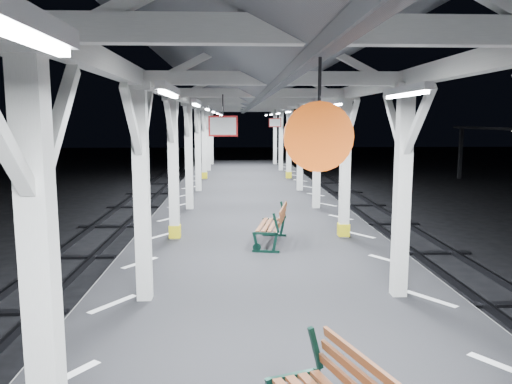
{
  "coord_description": "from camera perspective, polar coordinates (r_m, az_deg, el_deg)",
  "views": [
    {
      "loc": [
        -0.6,
        -9.53,
        3.77
      ],
      "look_at": [
        -0.12,
        1.31,
        2.2
      ],
      "focal_mm": 35.0,
      "sensor_mm": 36.0,
      "label": 1
    }
  ],
  "objects": [
    {
      "name": "platform",
      "position": [
        10.09,
        1.04,
        -10.67
      ],
      "size": [
        6.0,
        50.0,
        1.0
      ],
      "primitive_type": "cube",
      "color": "black",
      "rests_on": "ground"
    },
    {
      "name": "bench_mid",
      "position": [
        11.2,
        2.13,
        -3.66
      ],
      "size": [
        0.89,
        1.68,
        0.87
      ],
      "rotation": [
        0.0,
        0.0,
        -0.19
      ],
      "color": "black",
      "rests_on": "platform"
    },
    {
      "name": "canopy",
      "position": [
        9.56,
        1.11,
        13.01
      ],
      "size": [
        5.4,
        49.0,
        4.65
      ],
      "color": "silver",
      "rests_on": "platform"
    },
    {
      "name": "track_left",
      "position": [
        11.12,
        -26.27,
        -12.02
      ],
      "size": [
        2.2,
        60.0,
        0.16
      ],
      "color": "#2D2D33",
      "rests_on": "ground"
    },
    {
      "name": "ground",
      "position": [
        10.26,
        1.03,
        -13.31
      ],
      "size": [
        120.0,
        120.0,
        0.0
      ],
      "primitive_type": "plane",
      "color": "black",
      "rests_on": "ground"
    },
    {
      "name": "hazard_stripes_left",
      "position": [
        10.09,
        -13.12,
        -7.89
      ],
      "size": [
        1.0,
        48.0,
        0.01
      ],
      "primitive_type": "cube",
      "color": "silver",
      "rests_on": "platform"
    },
    {
      "name": "track_right",
      "position": [
        11.65,
        26.91,
        -11.15
      ],
      "size": [
        2.2,
        60.0,
        0.16
      ],
      "color": "#2D2D33",
      "rests_on": "ground"
    },
    {
      "name": "hazard_stripes_right",
      "position": [
        10.38,
        14.79,
        -7.5
      ],
      "size": [
        1.0,
        48.0,
        0.01
      ],
      "primitive_type": "cube",
      "color": "silver",
      "rests_on": "platform"
    }
  ]
}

